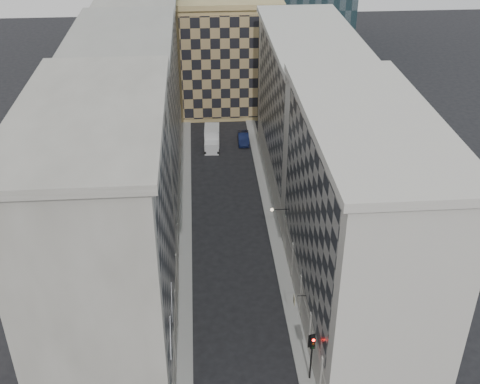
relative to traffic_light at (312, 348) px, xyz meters
name	(u,v)px	position (x,y,z in m)	size (l,w,h in m)	color
sidewalk_west	(185,230)	(-10.74, 23.59, -3.55)	(1.50, 100.00, 0.15)	gray
sidewalk_east	(273,226)	(-0.24, 23.59, -3.55)	(1.50, 100.00, 0.15)	gray
bldg_left_a	(108,244)	(-16.37, 4.59, 8.20)	(10.80, 22.80, 23.70)	gray
bldg_left_b	(131,134)	(-16.37, 26.59, 7.70)	(10.80, 22.80, 22.70)	gray
bldg_left_c	(143,72)	(-16.37, 48.59, 7.20)	(10.80, 22.80, 21.70)	gray
bldg_right_a	(359,221)	(5.39, 8.59, 6.69)	(10.80, 26.80, 20.70)	beige
bldg_right_b	(307,109)	(5.41, 35.59, 6.22)	(10.80, 28.80, 19.70)	beige
tan_block	(227,52)	(-3.49, 61.48, 5.81)	(16.80, 14.80, 18.80)	tan
flagpoles_left	(171,319)	(-11.39, -0.41, 4.37)	(0.10, 6.33, 2.33)	gray
bracket_lamp	(274,210)	(-1.11, 17.59, 2.57)	(1.98, 0.36, 0.36)	black
traffic_light	(312,348)	(0.00, 0.00, 0.00)	(0.61, 0.56, 4.86)	black
box_truck	(212,139)	(-6.79, 45.59, -2.36)	(2.45, 5.44, 2.92)	silver
dark_car	(243,138)	(-1.99, 46.56, -2.87)	(1.61, 4.61, 1.52)	#0F1739
shop_sign	(295,300)	(-0.54, 5.91, 0.20)	(1.20, 0.80, 0.89)	black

